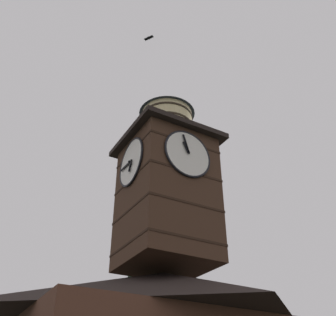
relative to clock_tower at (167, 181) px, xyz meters
The scene contains 2 objects.
clock_tower is the anchor object (origin of this frame).
flying_bird_high 9.71m from the clock_tower, 33.44° to the right, with size 0.44×0.57×0.13m.
Camera 1 is at (6.33, 13.98, 2.25)m, focal length 42.70 mm.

